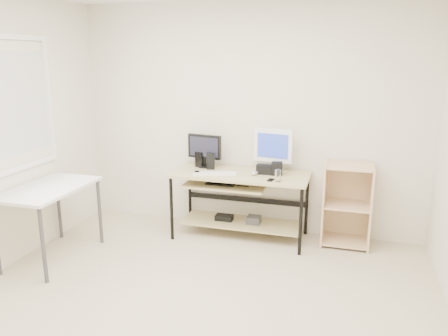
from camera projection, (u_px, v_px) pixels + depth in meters
room at (168, 151)px, 3.20m from camera, size 4.01×4.01×2.62m
desk at (238, 191)px, 4.86m from camera, size 1.50×0.65×0.75m
side_table at (49, 195)px, 4.30m from camera, size 0.60×1.00×0.75m
shelf_unit at (347, 204)px, 4.71m from camera, size 0.50×0.40×0.90m
black_monitor at (204, 149)px, 5.02m from camera, size 0.41×0.17×0.38m
white_imac at (273, 147)px, 4.83m from camera, size 0.45×0.14×0.48m
keyboard at (215, 173)px, 4.75m from camera, size 0.49×0.25×0.02m
mouse at (255, 173)px, 4.73m from camera, size 0.09×0.12×0.04m
center_speaker at (266, 169)px, 4.75m from camera, size 0.21×0.09×0.10m
speaker_left at (211, 161)px, 4.96m from camera, size 0.12×0.12×0.19m
speaker_right at (277, 169)px, 4.71m from camera, size 0.13×0.13×0.14m
audio_controller at (199, 159)px, 5.05m from camera, size 0.10×0.08×0.18m
volume_puck at (197, 172)px, 4.79m from camera, size 0.07×0.07×0.02m
smartphone at (271, 180)px, 4.51m from camera, size 0.07×0.11×0.01m
coaster at (278, 181)px, 4.47m from camera, size 0.08×0.08×0.01m
drinking_glass at (278, 175)px, 4.45m from camera, size 0.06×0.06×0.12m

